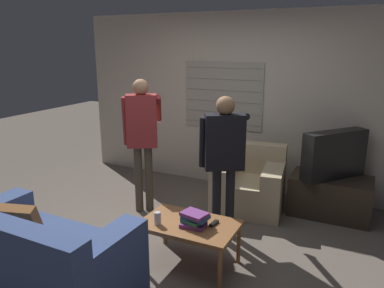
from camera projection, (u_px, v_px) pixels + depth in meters
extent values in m
plane|color=#665B51|center=(176.00, 246.00, 4.01)|extent=(16.00, 16.00, 0.00)
cube|color=beige|center=(241.00, 103.00, 5.44)|extent=(5.20, 0.06, 2.55)
cube|color=#A8A393|center=(223.00, 96.00, 5.50)|extent=(1.21, 0.02, 0.97)
cube|color=gray|center=(222.00, 123.00, 5.59)|extent=(1.18, 0.00, 0.01)
cube|color=gray|center=(222.00, 112.00, 5.55)|extent=(1.18, 0.00, 0.01)
cube|color=gray|center=(223.00, 102.00, 5.51)|extent=(1.18, 0.00, 0.01)
cube|color=gray|center=(223.00, 91.00, 5.47)|extent=(1.18, 0.00, 0.01)
cube|color=gray|center=(223.00, 79.00, 5.42)|extent=(1.18, 0.00, 0.01)
cube|color=gray|center=(223.00, 68.00, 5.38)|extent=(1.18, 0.00, 0.01)
cube|color=#384C7F|center=(43.00, 266.00, 3.25)|extent=(1.64, 0.91, 0.46)
cube|color=#384C7F|center=(2.00, 242.00, 2.85)|extent=(1.62, 0.23, 0.36)
cube|color=#384C7F|center=(103.00, 251.00, 2.86)|extent=(0.26, 0.88, 0.21)
cube|color=#935B2D|center=(21.00, 223.00, 3.33)|extent=(0.41, 0.31, 0.37)
cube|color=#C6B289|center=(248.00, 194.00, 4.88)|extent=(0.97, 0.92, 0.42)
cube|color=#C6B289|center=(253.00, 157.00, 5.05)|extent=(0.88, 0.31, 0.40)
cube|color=#C6B289|center=(274.00, 174.00, 4.70)|extent=(0.35, 0.83, 0.19)
cube|color=#C6B289|center=(225.00, 169.00, 4.89)|extent=(0.35, 0.83, 0.19)
cube|color=brown|center=(189.00, 225.00, 3.57)|extent=(0.92, 0.57, 0.04)
cylinder|color=brown|center=(165.00, 226.00, 4.02)|extent=(0.04, 0.04, 0.41)
cylinder|color=brown|center=(239.00, 244.00, 3.66)|extent=(0.04, 0.04, 0.41)
cylinder|color=brown|center=(139.00, 248.00, 3.59)|extent=(0.04, 0.04, 0.41)
cylinder|color=brown|center=(220.00, 270.00, 3.23)|extent=(0.04, 0.04, 0.41)
cube|color=#33281E|center=(330.00, 196.00, 4.70)|extent=(0.97, 0.57, 0.50)
cube|color=black|center=(334.00, 155.00, 4.56)|extent=(0.70, 0.80, 0.59)
cube|color=navy|center=(328.00, 152.00, 4.65)|extent=(0.48, 0.59, 0.48)
cylinder|color=#4C4233|center=(139.00, 179.00, 4.76)|extent=(0.10, 0.10, 0.86)
cylinder|color=#4C4233|center=(149.00, 179.00, 4.77)|extent=(0.10, 0.10, 0.86)
cube|color=maroon|center=(142.00, 121.00, 4.57)|extent=(0.42, 0.36, 0.65)
sphere|color=#A87A56|center=(141.00, 87.00, 4.46)|extent=(0.19, 0.19, 0.19)
cylinder|color=maroon|center=(125.00, 121.00, 4.60)|extent=(0.14, 0.17, 0.62)
cylinder|color=maroon|center=(159.00, 109.00, 4.79)|extent=(0.33, 0.50, 0.43)
cube|color=white|center=(159.00, 119.00, 5.08)|extent=(0.08, 0.10, 0.12)
cylinder|color=black|center=(216.00, 203.00, 4.14)|extent=(0.10, 0.10, 0.79)
cylinder|color=black|center=(230.00, 202.00, 4.15)|extent=(0.10, 0.10, 0.79)
cube|color=black|center=(225.00, 142.00, 3.96)|extent=(0.46, 0.38, 0.60)
sphere|color=#846042|center=(225.00, 106.00, 3.86)|extent=(0.20, 0.20, 0.20)
cylinder|color=black|center=(203.00, 142.00, 3.99)|extent=(0.14, 0.17, 0.57)
cylinder|color=black|center=(241.00, 119.00, 4.19)|extent=(0.34, 0.52, 0.23)
cube|color=black|center=(237.00, 122.00, 4.48)|extent=(0.06, 0.07, 0.13)
cube|color=#75387F|center=(193.00, 225.00, 3.49)|extent=(0.25, 0.18, 0.04)
cube|color=#33754C|center=(194.00, 220.00, 3.50)|extent=(0.22, 0.21, 0.04)
cube|color=#284C89|center=(196.00, 217.00, 3.49)|extent=(0.25, 0.19, 0.04)
cube|color=#75387F|center=(194.00, 214.00, 3.47)|extent=(0.26, 0.22, 0.03)
cylinder|color=silver|center=(158.00, 219.00, 3.52)|extent=(0.07, 0.07, 0.12)
cylinder|color=silver|center=(157.00, 212.00, 3.50)|extent=(0.06, 0.06, 0.00)
cube|color=black|center=(214.00, 223.00, 3.53)|extent=(0.05, 0.13, 0.02)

